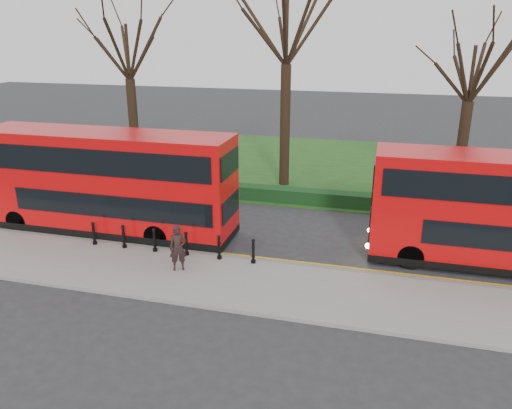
# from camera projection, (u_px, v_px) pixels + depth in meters

# --- Properties ---
(ground) EXTENTS (120.00, 120.00, 0.00)m
(ground) POSITION_uv_depth(u_px,v_px,m) (194.00, 245.00, 22.34)
(ground) COLOR #28282B
(ground) RESTS_ON ground
(pavement) EXTENTS (60.00, 4.00, 0.15)m
(pavement) POSITION_uv_depth(u_px,v_px,m) (166.00, 273.00, 19.58)
(pavement) COLOR gray
(pavement) RESTS_ON ground
(kerb) EXTENTS (60.00, 0.25, 0.16)m
(kerb) POSITION_uv_depth(u_px,v_px,m) (186.00, 253.00, 21.41)
(kerb) COLOR slate
(kerb) RESTS_ON ground
(grass_verge) EXTENTS (60.00, 18.00, 0.06)m
(grass_verge) POSITION_uv_depth(u_px,v_px,m) (271.00, 163.00, 36.01)
(grass_verge) COLOR #1C4918
(grass_verge) RESTS_ON ground
(hedge) EXTENTS (60.00, 0.90, 0.80)m
(hedge) POSITION_uv_depth(u_px,v_px,m) (238.00, 191.00, 28.41)
(hedge) COLOR black
(hedge) RESTS_ON ground
(yellow_line_outer) EXTENTS (60.00, 0.10, 0.01)m
(yellow_line_outer) POSITION_uv_depth(u_px,v_px,m) (189.00, 251.00, 21.70)
(yellow_line_outer) COLOR yellow
(yellow_line_outer) RESTS_ON ground
(yellow_line_inner) EXTENTS (60.00, 0.10, 0.01)m
(yellow_line_inner) POSITION_uv_depth(u_px,v_px,m) (190.00, 249.00, 21.89)
(yellow_line_inner) COLOR yellow
(yellow_line_inner) RESTS_ON ground
(tree_left) EXTENTS (7.20, 7.20, 11.24)m
(tree_left) POSITION_uv_depth(u_px,v_px,m) (127.00, 46.00, 30.68)
(tree_left) COLOR black
(tree_left) RESTS_ON ground
(tree_mid) EXTENTS (8.42, 8.42, 13.16)m
(tree_mid) POSITION_uv_depth(u_px,v_px,m) (287.00, 21.00, 27.79)
(tree_mid) COLOR black
(tree_mid) RESTS_ON ground
(tree_right) EXTENTS (6.37, 6.37, 9.95)m
(tree_right) POSITION_uv_depth(u_px,v_px,m) (473.00, 68.00, 26.16)
(tree_right) COLOR black
(tree_right) RESTS_ON ground
(bollard_row) EXTENTS (7.42, 0.15, 1.00)m
(bollard_row) POSITION_uv_depth(u_px,v_px,m) (170.00, 242.00, 21.02)
(bollard_row) COLOR black
(bollard_row) RESTS_ON pavement
(bus_lead) EXTENTS (12.01, 2.76, 4.78)m
(bus_lead) POSITION_uv_depth(u_px,v_px,m) (107.00, 183.00, 23.07)
(bus_lead) COLOR red
(bus_lead) RESTS_ON ground
(pedestrian) EXTENTS (0.80, 0.68, 1.85)m
(pedestrian) POSITION_uv_depth(u_px,v_px,m) (178.00, 248.00, 19.44)
(pedestrian) COLOR black
(pedestrian) RESTS_ON pavement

